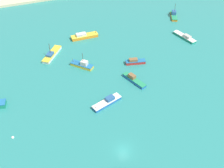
{
  "coord_description": "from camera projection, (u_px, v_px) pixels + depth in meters",
  "views": [
    {
      "loc": [
        -15.96,
        -32.44,
        53.34
      ],
      "look_at": [
        6.36,
        23.77,
        0.5
      ],
      "focal_mm": 40.26,
      "sensor_mm": 36.0,
      "label": 1
    }
  ],
  "objects": [
    {
      "name": "ground",
      "position": [
        87.0,
        79.0,
        83.4
      ],
      "size": [
        260.0,
        280.0,
        0.5
      ],
      "color": "teal"
    },
    {
      "name": "fishing_boat_0",
      "position": [
        82.0,
        65.0,
        87.45
      ],
      "size": [
        7.4,
        7.65,
        5.87
      ],
      "color": "gold",
      "rests_on": "ground"
    },
    {
      "name": "fishing_boat_2",
      "position": [
        84.0,
        36.0,
        102.23
      ],
      "size": [
        11.01,
        3.22,
        2.59
      ],
      "color": "orange",
      "rests_on": "ground"
    },
    {
      "name": "fishing_boat_5",
      "position": [
        52.0,
        54.0,
        92.62
      ],
      "size": [
        8.96,
        10.56,
        5.61
      ],
      "color": "silver",
      "rests_on": "ground"
    },
    {
      "name": "fishing_boat_6",
      "position": [
        174.0,
        15.0,
        116.43
      ],
      "size": [
        6.3,
        9.39,
        6.49
      ],
      "color": "orange",
      "rests_on": "ground"
    },
    {
      "name": "fishing_boat_7",
      "position": [
        135.0,
        62.0,
        89.01
      ],
      "size": [
        7.34,
        3.6,
        2.05
      ],
      "color": "red",
      "rests_on": "ground"
    },
    {
      "name": "fishing_boat_8",
      "position": [
        134.0,
        80.0,
        81.67
      ],
      "size": [
        4.87,
        9.34,
        2.15
      ],
      "color": "#1E5BA8",
      "rests_on": "ground"
    },
    {
      "name": "fishing_boat_9",
      "position": [
        185.0,
        37.0,
        102.11
      ],
      "size": [
        4.64,
        11.0,
        1.85
      ],
      "color": "#198466",
      "rests_on": "ground"
    },
    {
      "name": "fishing_boat_11",
      "position": [
        107.0,
        102.0,
        74.03
      ],
      "size": [
        9.73,
        5.05,
        1.96
      ],
      "color": "#1E5BA8",
      "rests_on": "ground"
    },
    {
      "name": "buoy_0",
      "position": [
        13.0,
        137.0,
        65.0
      ],
      "size": [
        0.76,
        0.76,
        0.76
      ],
      "color": "silver",
      "rests_on": "ground"
    }
  ]
}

